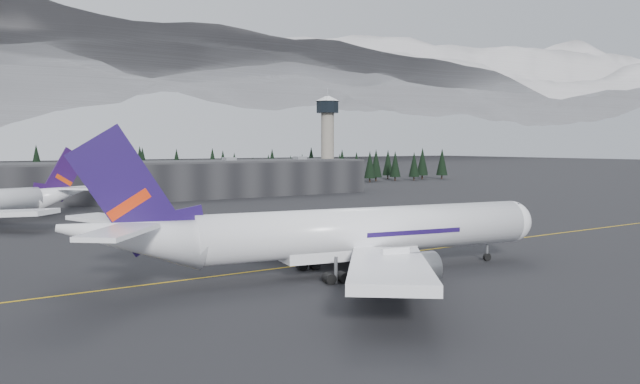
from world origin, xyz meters
TOP-DOWN VIEW (x-y plane):
  - ground at (0.00, 0.00)m, footprint 1400.00×1400.00m
  - taxiline at (0.00, -2.00)m, footprint 400.00×0.40m
  - terminal at (0.00, 125.00)m, footprint 160.00×30.00m
  - control_tower at (75.00, 128.00)m, footprint 10.00×10.00m
  - treeline at (0.00, 162.00)m, footprint 360.00×20.00m
  - jet_main at (-18.15, -10.14)m, footprint 69.95×64.05m
  - gse_vehicle_a at (-8.31, 107.80)m, footprint 3.45×5.61m
  - gse_vehicle_b at (-2.97, 105.59)m, footprint 3.87×1.56m

SIDE VIEW (x-z plane):
  - ground at x=0.00m, z-range 0.00..0.00m
  - taxiline at x=0.00m, z-range 0.00..0.02m
  - gse_vehicle_b at x=-2.97m, z-range 0.00..1.32m
  - gse_vehicle_a at x=-8.31m, z-range 0.00..1.45m
  - jet_main at x=-18.15m, z-range -4.52..16.20m
  - terminal at x=0.00m, z-range 0.00..12.60m
  - treeline at x=0.00m, z-range 0.00..15.00m
  - control_tower at x=75.00m, z-range 4.56..42.26m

